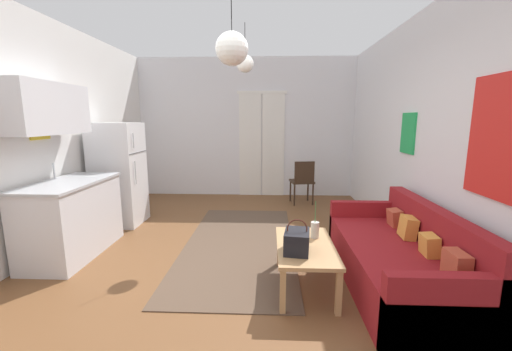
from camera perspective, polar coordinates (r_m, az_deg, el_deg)
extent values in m
cube|color=brown|center=(3.60, -6.01, -17.76)|extent=(5.08, 7.68, 0.10)
cube|color=silver|center=(6.75, -1.77, 8.57)|extent=(4.68, 0.10, 2.87)
cube|color=white|center=(6.71, -1.03, 5.40)|extent=(0.47, 0.02, 2.14)
cube|color=white|center=(6.69, 3.13, 5.38)|extent=(0.47, 0.02, 2.14)
cube|color=white|center=(6.69, 1.08, 14.81)|extent=(1.03, 0.03, 0.06)
cube|color=silver|center=(3.62, 32.36, 5.51)|extent=(0.10, 7.28, 2.87)
cube|color=red|center=(2.97, 38.43, 5.37)|extent=(0.02, 0.82, 0.95)
cube|color=green|center=(4.41, 25.80, 6.90)|extent=(0.02, 0.37, 0.51)
cube|color=yellow|center=(4.55, -34.65, 7.89)|extent=(0.02, 0.32, 0.40)
cube|color=brown|center=(4.27, -3.01, -12.23)|extent=(1.40, 3.03, 0.01)
cube|color=maroon|center=(3.48, 23.55, -14.84)|extent=(0.88, 1.98, 0.42)
cube|color=maroon|center=(3.55, 29.37, -11.50)|extent=(0.15, 1.98, 0.80)
cube|color=maroon|center=(2.69, 31.28, -20.99)|extent=(0.88, 0.11, 0.62)
cube|color=maroon|center=(4.26, 19.14, -8.48)|extent=(0.88, 0.11, 0.62)
cube|color=#B74C33|center=(2.93, 32.48, -13.59)|extent=(0.13, 0.22, 0.22)
cube|color=gold|center=(3.29, 28.86, -10.98)|extent=(0.15, 0.20, 0.20)
cube|color=gold|center=(3.64, 25.77, -8.45)|extent=(0.16, 0.23, 0.23)
cube|color=#B74C33|center=(3.96, 23.83, -7.03)|extent=(0.15, 0.19, 0.20)
cube|color=tan|center=(3.16, 8.92, -12.52)|extent=(0.55, 0.98, 0.04)
cube|color=tan|center=(2.84, 4.86, -20.20)|extent=(0.05, 0.05, 0.40)
cube|color=tan|center=(2.89, 14.73, -19.85)|extent=(0.05, 0.05, 0.40)
cube|color=tan|center=(3.64, 4.26, -12.97)|extent=(0.05, 0.05, 0.40)
cube|color=tan|center=(3.69, 11.72, -12.87)|extent=(0.05, 0.05, 0.40)
cylinder|color=beige|center=(3.31, 10.58, -9.63)|extent=(0.09, 0.09, 0.16)
cylinder|color=#477F42|center=(3.25, 10.69, -6.44)|extent=(0.01, 0.01, 0.22)
cube|color=black|center=(2.95, 7.39, -11.73)|extent=(0.26, 0.32, 0.20)
torus|color=#512319|center=(2.91, 7.45, -9.58)|extent=(0.19, 0.01, 0.19)
cube|color=white|center=(5.33, -23.54, 0.23)|extent=(0.65, 0.65, 1.57)
cube|color=#4C4C51|center=(5.15, -20.52, 3.95)|extent=(0.01, 0.63, 0.01)
cylinder|color=#B7BABF|center=(4.96, -21.29, 5.87)|extent=(0.02, 0.02, 0.22)
cylinder|color=#B7BABF|center=(5.02, -20.94, 0.50)|extent=(0.02, 0.02, 0.35)
cube|color=silver|center=(4.43, -30.28, -6.87)|extent=(0.61, 1.26, 0.88)
cube|color=#B7BABF|center=(4.33, -30.81, -1.11)|extent=(0.64, 1.29, 0.03)
cube|color=#999BA0|center=(4.44, -29.90, -1.37)|extent=(0.36, 0.40, 0.10)
cylinder|color=#B7BABF|center=(4.55, -32.69, 0.67)|extent=(0.02, 0.02, 0.20)
cube|color=silver|center=(4.35, -33.50, 10.05)|extent=(0.32, 1.14, 0.58)
cylinder|color=#382619|center=(6.44, 9.37, -2.66)|extent=(0.03, 0.03, 0.42)
cylinder|color=#382619|center=(6.35, 6.24, -2.77)|extent=(0.03, 0.03, 0.42)
cylinder|color=#382619|center=(6.12, 10.24, -3.36)|extent=(0.03, 0.03, 0.42)
cylinder|color=#382619|center=(6.03, 6.96, -3.49)|extent=(0.03, 0.03, 0.42)
cube|color=#382619|center=(6.18, 8.26, -1.06)|extent=(0.48, 0.46, 0.04)
cube|color=#382619|center=(5.97, 8.75, 0.60)|extent=(0.38, 0.09, 0.40)
cylinder|color=black|center=(3.17, -4.49, 28.69)|extent=(0.01, 0.01, 0.47)
sphere|color=white|center=(3.07, -4.38, 21.88)|extent=(0.30, 0.30, 0.30)
cylinder|color=black|center=(4.52, -2.02, 23.50)|extent=(0.01, 0.01, 0.40)
sphere|color=white|center=(4.46, -1.99, 19.54)|extent=(0.23, 0.23, 0.23)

